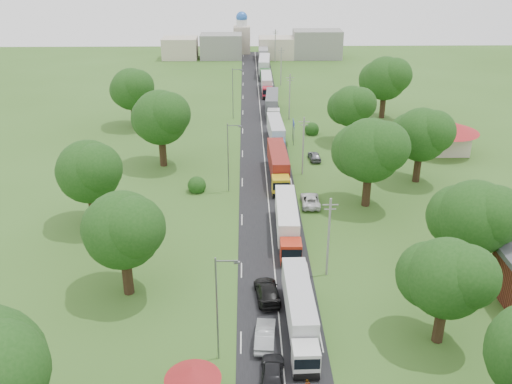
{
  "coord_description": "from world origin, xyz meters",
  "views": [
    {
      "loc": [
        -3.01,
        -58.77,
        33.24
      ],
      "look_at": [
        -1.76,
        7.97,
        3.0
      ],
      "focal_mm": 40.0,
      "sensor_mm": 36.0,
      "label": 1
    }
  ],
  "objects_px": {
    "info_sign": "(293,127)",
    "truck_0": "(300,310)",
    "guard_booth": "(193,380)",
    "car_lane_front": "(272,372)",
    "car_lane_mid": "(265,335)"
  },
  "relations": [
    {
      "from": "info_sign",
      "to": "truck_0",
      "type": "bearing_deg",
      "value": -93.84
    },
    {
      "from": "guard_booth",
      "to": "truck_0",
      "type": "distance_m",
      "value": 12.7
    },
    {
      "from": "guard_booth",
      "to": "car_lane_front",
      "type": "bearing_deg",
      "value": 20.13
    },
    {
      "from": "car_lane_mid",
      "to": "car_lane_front",
      "type": "bearing_deg",
      "value": 99.99
    },
    {
      "from": "info_sign",
      "to": "car_lane_mid",
      "type": "xyz_separation_m",
      "value": [
        -6.64,
        -53.0,
        -2.2
      ]
    },
    {
      "from": "guard_booth",
      "to": "car_lane_mid",
      "type": "bearing_deg",
      "value": 50.54
    },
    {
      "from": "car_lane_front",
      "to": "car_lane_mid",
      "type": "height_order",
      "value": "car_lane_front"
    },
    {
      "from": "info_sign",
      "to": "truck_0",
      "type": "height_order",
      "value": "info_sign"
    },
    {
      "from": "guard_booth",
      "to": "truck_0",
      "type": "bearing_deg",
      "value": 44.99
    },
    {
      "from": "car_lane_front",
      "to": "car_lane_mid",
      "type": "distance_m",
      "value": 4.75
    },
    {
      "from": "car_lane_front",
      "to": "car_lane_mid",
      "type": "xyz_separation_m",
      "value": [
        -0.44,
        4.73,
        -0.01
      ]
    },
    {
      "from": "truck_0",
      "to": "guard_booth",
      "type": "bearing_deg",
      "value": -135.01
    },
    {
      "from": "truck_0",
      "to": "car_lane_mid",
      "type": "xyz_separation_m",
      "value": [
        -3.21,
        -1.97,
        -1.19
      ]
    },
    {
      "from": "guard_booth",
      "to": "car_lane_front",
      "type": "height_order",
      "value": "guard_booth"
    },
    {
      "from": "car_lane_front",
      "to": "car_lane_mid",
      "type": "bearing_deg",
      "value": -80.78
    }
  ]
}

